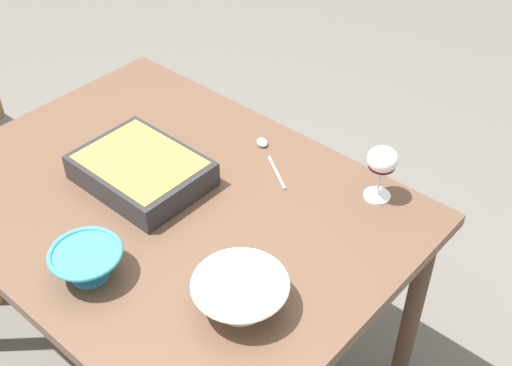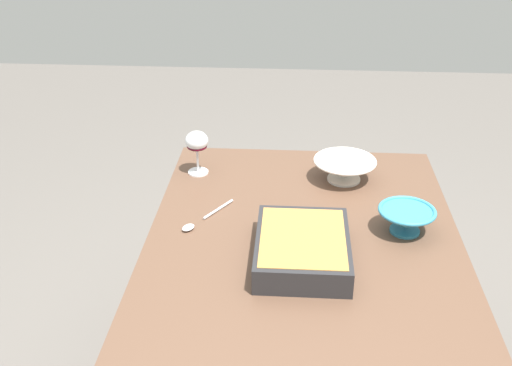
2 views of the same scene
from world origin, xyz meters
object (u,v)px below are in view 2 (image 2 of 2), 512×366
object	(u,v)px
serving_spoon	(198,221)
casserole_dish	(302,247)
wine_glass	(197,144)
small_bowl	(406,219)
mixing_bowl	(344,168)
dining_table	(303,262)

from	to	relation	value
serving_spoon	casserole_dish	bearing A→B (deg)	61.33
serving_spoon	wine_glass	bearing A→B (deg)	-171.33
casserole_dish	small_bowl	distance (m)	0.35
mixing_bowl	serving_spoon	distance (m)	0.56
wine_glass	serving_spoon	distance (m)	0.36
casserole_dish	serving_spoon	world-z (taller)	casserole_dish
casserole_dish	small_bowl	xyz separation A→B (m)	(-0.17, 0.31, 0.00)
mixing_bowl	serving_spoon	world-z (taller)	mixing_bowl
dining_table	mixing_bowl	distance (m)	0.43
dining_table	casserole_dish	size ratio (longest dim) A/B	3.70
dining_table	casserole_dish	bearing A→B (deg)	-3.20
dining_table	casserole_dish	xyz separation A→B (m)	(0.10, -0.01, 0.12)
dining_table	wine_glass	size ratio (longest dim) A/B	7.88
wine_glass	mixing_bowl	bearing A→B (deg)	87.60
mixing_bowl	serving_spoon	size ratio (longest dim) A/B	1.04
wine_glass	small_bowl	distance (m)	0.76
wine_glass	mixing_bowl	distance (m)	0.52
dining_table	small_bowl	size ratio (longest dim) A/B	7.29
casserole_dish	serving_spoon	size ratio (longest dim) A/B	1.62
small_bowl	serving_spoon	xyz separation A→B (m)	(-0.01, -0.62, -0.04)
small_bowl	wine_glass	bearing A→B (deg)	-117.18
wine_glass	casserole_dish	xyz separation A→B (m)	(0.51, 0.37, -0.07)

